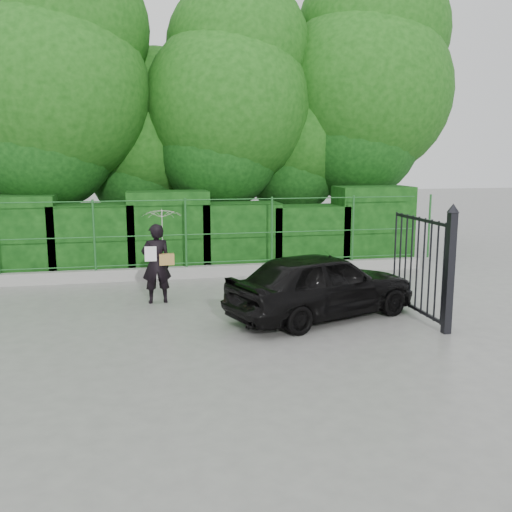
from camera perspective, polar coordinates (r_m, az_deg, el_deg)
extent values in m
plane|color=gray|center=(10.75, -6.98, -7.28)|extent=(80.00, 80.00, 0.00)
cube|color=#9E9E99|center=(15.07, -8.46, -1.69)|extent=(14.00, 0.25, 0.30)
cylinder|color=#1E5A24|center=(14.91, -15.88, 2.00)|extent=(0.06, 0.06, 1.80)
cylinder|color=#1E5A24|center=(14.92, -7.03, 2.32)|extent=(0.06, 0.06, 1.80)
cylinder|color=#1E5A24|center=(15.28, 1.60, 2.57)|extent=(0.06, 0.06, 1.80)
cylinder|color=#1E5A24|center=(15.97, 9.66, 2.76)|extent=(0.06, 0.06, 1.80)
cylinder|color=#1E5A24|center=(16.94, 16.93, 2.88)|extent=(0.06, 0.06, 1.80)
cylinder|color=#1E5A24|center=(15.02, -8.49, -0.76)|extent=(13.60, 0.03, 0.03)
cylinder|color=#1E5A24|center=(14.90, -8.56, 2.08)|extent=(13.60, 0.03, 0.03)
cylinder|color=#1E5A24|center=(14.80, -8.66, 5.53)|extent=(13.60, 0.03, 0.03)
cube|color=black|center=(16.19, -23.05, 1.76)|extent=(2.20, 1.20, 2.16)
cube|color=black|center=(15.94, -15.96, 1.59)|extent=(2.20, 1.20, 1.90)
cube|color=black|center=(15.89, -8.77, 2.43)|extent=(2.20, 1.20, 2.22)
cube|color=black|center=(16.14, -1.65, 2.04)|extent=(2.20, 1.20, 1.88)
cube|color=black|center=(16.62, 5.16, 2.03)|extent=(2.20, 1.20, 1.76)
cube|color=black|center=(17.27, 11.54, 3.05)|extent=(2.20, 1.20, 2.28)
cylinder|color=black|center=(17.60, -19.05, 6.45)|extent=(0.36, 0.36, 4.50)
sphere|color=#14470F|center=(17.66, -19.57, 15.22)|extent=(5.40, 5.40, 5.40)
cylinder|color=black|center=(18.80, -10.85, 5.11)|extent=(0.36, 0.36, 3.25)
sphere|color=#14470F|center=(18.74, -11.05, 11.06)|extent=(3.90, 3.90, 3.90)
cylinder|color=black|center=(17.99, -2.80, 6.66)|extent=(0.36, 0.36, 4.25)
sphere|color=#14470F|center=(18.02, -2.88, 14.78)|extent=(5.10, 5.10, 5.10)
cylinder|color=black|center=(19.24, 4.28, 5.74)|extent=(0.36, 0.36, 3.50)
sphere|color=#14470F|center=(19.20, 4.37, 12.01)|extent=(4.20, 4.20, 4.20)
cylinder|color=black|center=(19.48, 10.35, 7.50)|extent=(0.36, 0.36, 4.75)
sphere|color=#14470F|center=(19.57, 10.62, 15.87)|extent=(5.70, 5.70, 5.70)
cube|color=black|center=(10.74, 18.76, -1.71)|extent=(0.14, 0.14, 2.20)
cone|color=black|center=(10.58, 19.12, 4.56)|extent=(0.22, 0.22, 0.16)
cube|color=black|center=(11.93, 15.71, -5.09)|extent=(0.05, 2.00, 0.06)
cube|color=black|center=(11.60, 16.13, 3.52)|extent=(0.05, 2.00, 0.06)
cylinder|color=black|center=(10.92, 18.22, -1.76)|extent=(0.04, 0.04, 1.90)
cylinder|color=black|center=(11.13, 17.58, -1.51)|extent=(0.04, 0.04, 1.90)
cylinder|color=black|center=(11.35, 16.96, -1.26)|extent=(0.04, 0.04, 1.90)
cylinder|color=black|center=(11.56, 16.37, -1.03)|extent=(0.04, 0.04, 1.90)
cylinder|color=black|center=(11.78, 15.80, -0.80)|extent=(0.04, 0.04, 1.90)
cylinder|color=black|center=(12.00, 15.25, -0.58)|extent=(0.04, 0.04, 1.90)
cylinder|color=black|center=(12.21, 14.72, -0.37)|extent=(0.04, 0.04, 1.90)
cylinder|color=black|center=(12.44, 14.21, -0.16)|extent=(0.04, 0.04, 1.90)
cylinder|color=black|center=(12.66, 13.72, 0.03)|extent=(0.04, 0.04, 1.90)
imported|color=black|center=(12.54, -9.93, -0.75)|extent=(0.67, 0.47, 1.74)
imported|color=silver|center=(12.47, -9.36, 2.90)|extent=(0.86, 0.88, 0.79)
cube|color=#A37C3C|center=(12.45, -8.92, -0.33)|extent=(0.32, 0.15, 0.24)
cube|color=white|center=(12.38, -10.50, 0.21)|extent=(0.25, 0.02, 0.32)
imported|color=black|center=(11.36, 6.60, -2.83)|extent=(4.24, 2.85, 1.34)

